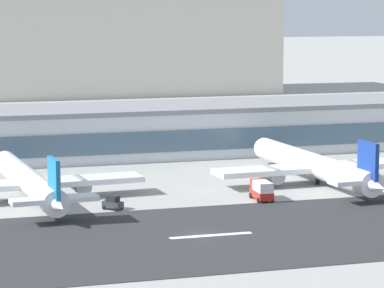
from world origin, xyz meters
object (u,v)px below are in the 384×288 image
terminal_building (122,131)px  service_baggage_tug_0 (113,203)px  service_box_truck_1 (261,190)px  airliner_navy_tail_gate_1 (317,167)px  distant_hotel_block (82,29)px  airliner_blue_tail_gate_0 (30,183)px

terminal_building → service_baggage_tug_0: terminal_building is taller
service_box_truck_1 → terminal_building: bearing=15.0°
terminal_building → airliner_navy_tail_gate_1: bearing=-58.0°
distant_hotel_block → terminal_building: bearing=-96.8°
airliner_blue_tail_gate_0 → service_baggage_tug_0: (11.66, -9.95, -2.07)m
terminal_building → airliner_blue_tail_gate_0: size_ratio=3.90×
terminal_building → service_box_truck_1: bearing=-77.4°
airliner_blue_tail_gate_0 → airliner_navy_tail_gate_1: bearing=-93.7°
airliner_blue_tail_gate_0 → service_box_truck_1: airliner_blue_tail_gate_0 is taller
distant_hotel_block → service_box_truck_1: (-4.99, -192.59, -20.88)m
airliner_blue_tail_gate_0 → airliner_navy_tail_gate_1: 51.30m
service_baggage_tug_0 → service_box_truck_1: 25.10m
terminal_building → service_baggage_tug_0: 54.76m
airliner_blue_tail_gate_0 → airliner_navy_tail_gate_1: (51.29, 0.84, 0.11)m
distant_hotel_block → service_box_truck_1: 193.78m
distant_hotel_block → airliner_navy_tail_gate_1: 183.31m
airliner_blue_tail_gate_0 → service_baggage_tug_0: bearing=-135.1°
terminal_building → distant_hotel_block: (16.75, 139.87, 17.37)m
terminal_building → airliner_blue_tail_gate_0: terminal_building is taller
airliner_navy_tail_gate_1 → service_baggage_tug_0: size_ratio=13.93×
service_box_truck_1 → airliner_blue_tail_gate_0: bearing=77.6°
terminal_building → distant_hotel_block: 141.94m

